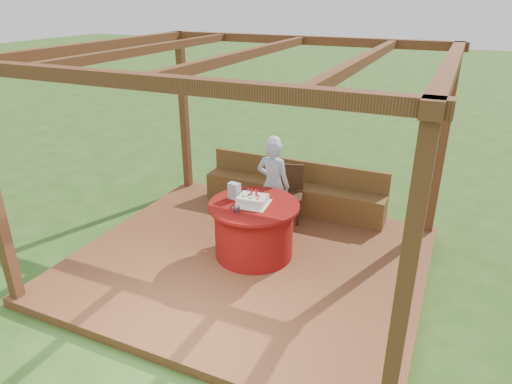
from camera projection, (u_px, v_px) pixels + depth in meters
ground at (248, 266)px, 6.20m from camera, size 60.00×60.00×0.00m
deck at (248, 262)px, 6.18m from camera, size 4.50×4.00×0.12m
pergola at (247, 88)px, 5.24m from camera, size 4.50×4.00×2.72m
bench at (293, 194)px, 7.48m from camera, size 3.00×0.42×0.80m
table at (254, 229)px, 6.11m from camera, size 1.20×1.20×0.76m
chair at (289, 190)px, 7.09m from camera, size 0.51×0.51×0.87m
elderly_woman at (273, 183)px, 6.69m from camera, size 0.53×0.36×1.45m
birthday_cake at (253, 200)px, 5.94m from camera, size 0.45×0.45×0.19m
gift_bag at (234, 191)px, 6.07m from camera, size 0.17×0.13×0.22m
drinking_glass at (236, 210)px, 5.70m from camera, size 0.12×0.12×0.09m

